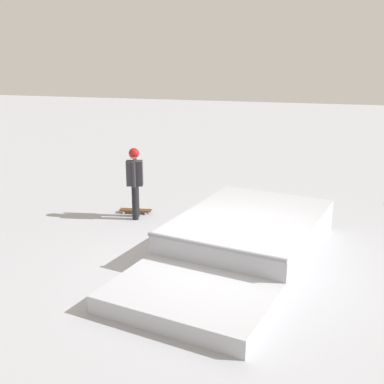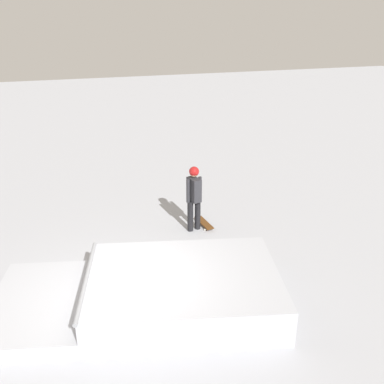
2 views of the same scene
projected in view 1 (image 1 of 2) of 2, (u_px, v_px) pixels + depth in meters
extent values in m
plane|color=#A8AAB2|center=(227.00, 271.00, 8.89)|extent=(60.00, 60.00, 0.00)
cube|color=#B0B3BB|center=(250.00, 232.00, 9.87)|extent=(4.07, 3.30, 0.70)
cube|color=#B0B3BB|center=(189.00, 298.00, 7.62)|extent=(2.31, 2.92, 0.30)
cylinder|color=gray|center=(213.00, 246.00, 8.23)|extent=(0.63, 2.56, 0.08)
cylinder|color=black|center=(135.00, 203.00, 11.50)|extent=(0.15, 0.15, 0.82)
cylinder|color=black|center=(136.00, 200.00, 11.71)|extent=(0.15, 0.15, 0.82)
cube|color=#2D2D33|center=(135.00, 173.00, 11.40)|extent=(0.31, 0.42, 0.60)
cylinder|color=#2D2D33|center=(134.00, 175.00, 11.23)|extent=(0.09, 0.09, 0.60)
cylinder|color=#2D2D33|center=(135.00, 171.00, 11.57)|extent=(0.09, 0.09, 0.60)
sphere|color=tan|center=(134.00, 155.00, 11.27)|extent=(0.22, 0.22, 0.22)
sphere|color=#A51919|center=(134.00, 153.00, 11.27)|extent=(0.25, 0.25, 0.25)
cube|color=#593314|center=(136.00, 210.00, 12.03)|extent=(0.30, 0.82, 0.02)
cylinder|color=silver|center=(124.00, 213.00, 11.97)|extent=(0.04, 0.06, 0.06)
cylinder|color=silver|center=(126.00, 210.00, 12.19)|extent=(0.04, 0.06, 0.06)
cylinder|color=silver|center=(146.00, 214.00, 11.90)|extent=(0.04, 0.06, 0.06)
cylinder|color=silver|center=(148.00, 211.00, 12.12)|extent=(0.04, 0.06, 0.06)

